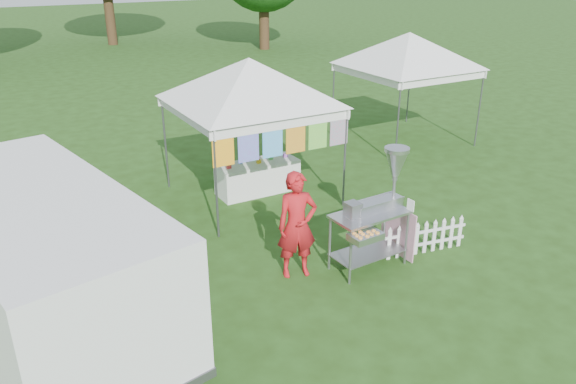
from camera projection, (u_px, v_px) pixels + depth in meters
ground at (345, 266)px, 9.54m from camera, size 120.00×120.00×0.00m
canopy_main at (249, 58)px, 11.17m from camera, size 4.24×4.24×3.45m
canopy_right at (410, 32)px, 14.89m from camera, size 4.24×4.24×3.45m
donut_cart at (381, 200)px, 9.18m from camera, size 1.44×1.05×2.01m
vendor at (297, 225)px, 8.97m from camera, size 0.74×0.58×1.79m
cargo_van at (41, 257)px, 7.56m from camera, size 2.92×5.34×2.10m
picket_fence at (425, 238)px, 9.87m from camera, size 1.60×0.31×0.56m
display_table at (258, 177)px, 12.42m from camera, size 1.80×0.70×0.70m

